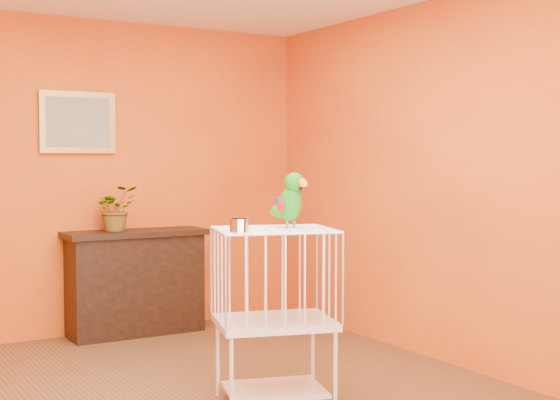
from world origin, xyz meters
TOP-DOWN VIEW (x-y plane):
  - room_shell at (0.00, 0.00)m, footprint 4.50×4.50m
  - console_cabinet at (0.41, 2.04)m, footprint 1.16×0.42m
  - potted_plant at (0.25, 2.00)m, footprint 0.36×0.39m
  - framed_picture at (0.00, 2.22)m, footprint 0.62×0.04m
  - birdcage at (0.47, -0.13)m, footprint 0.79×0.69m
  - feed_cup at (0.18, -0.25)m, footprint 0.11×0.11m
  - parrot at (0.59, -0.12)m, footprint 0.17×0.30m

SIDE VIEW (x-z plane):
  - console_cabinet at x=0.41m, z-range 0.00..0.86m
  - birdcage at x=0.47m, z-range 0.02..1.06m
  - potted_plant at x=0.25m, z-range 0.86..1.15m
  - feed_cup at x=0.18m, z-range 1.05..1.12m
  - parrot at x=0.59m, z-range 1.04..1.38m
  - room_shell at x=0.00m, z-range -0.67..3.83m
  - framed_picture at x=0.00m, z-range 1.50..2.00m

